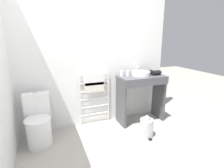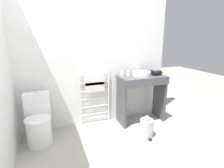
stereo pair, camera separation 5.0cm
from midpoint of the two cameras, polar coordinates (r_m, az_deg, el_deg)
wall_back at (r=3.08m, az=-5.69°, el=10.69°), size 2.77×0.12×2.62m
toilet at (r=2.85m, az=-22.38°, el=-11.80°), size 0.37×0.49×0.74m
towel_radiator at (r=3.08m, az=-5.19°, el=-1.12°), size 0.56×0.06×0.96m
vanity_counter at (r=3.23m, az=10.14°, el=-2.51°), size 0.84×0.44×0.87m
sink_basin at (r=3.18m, az=10.06°, el=3.44°), size 0.33×0.33×0.08m
faucet at (r=3.29m, az=8.81°, el=4.83°), size 0.02×0.10×0.14m
cup_near_wall at (r=3.12m, az=3.89°, el=3.52°), size 0.06×0.06×0.09m
cup_near_edge at (r=3.12m, az=5.84°, el=3.48°), size 0.06×0.06×0.09m
hair_dryer at (r=3.28m, az=14.86°, el=3.61°), size 0.22×0.18×0.09m
trash_bin at (r=2.90m, az=11.71°, el=-13.78°), size 0.22×0.25×0.36m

